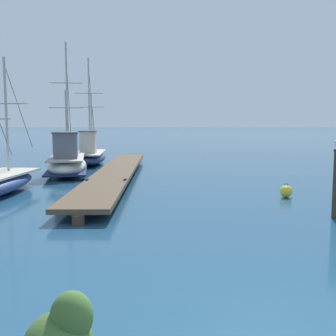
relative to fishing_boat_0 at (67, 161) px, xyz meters
The scene contains 4 objects.
floating_dock 3.37m from the fishing_boat_0, 25.44° to the right, with size 3.35×19.13×0.53m.
fishing_boat_0 is the anchor object (origin of this frame).
fishing_boat_4 5.36m from the fishing_boat_0, 91.81° to the left, with size 2.96×6.91×7.17m.
mooring_buoy 12.21m from the fishing_boat_0, 30.31° to the right, with size 0.47×0.47×0.54m.
Camera 1 is at (-1.18, -4.04, 2.89)m, focal length 43.50 mm.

